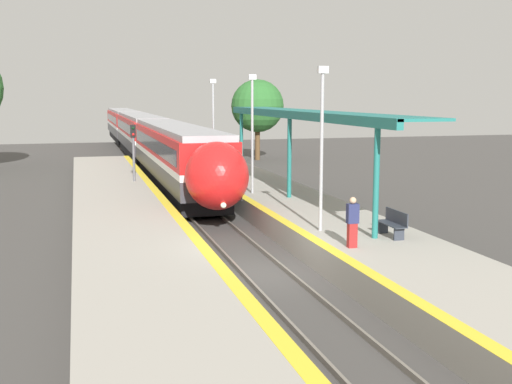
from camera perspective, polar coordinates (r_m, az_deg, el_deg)
name	(u,v)px	position (r m, az deg, el deg)	size (l,w,h in m)	color
ground_plane	(263,273)	(20.56, 0.64, -7.21)	(120.00, 120.00, 0.00)	#423F3D
rail_left	(241,272)	(20.36, -1.32, -7.15)	(0.08, 90.00, 0.15)	slate
rail_right	(285,269)	(20.74, 2.56, -6.86)	(0.08, 90.00, 0.15)	slate
train	(142,134)	(57.66, -10.13, 5.10)	(2.78, 66.00, 3.88)	black
platform_right	(373,251)	(21.78, 10.32, -5.22)	(4.26, 64.00, 0.91)	#9E998E
platform_left	(144,268)	(19.76, -9.92, -6.65)	(4.15, 64.00, 0.91)	#9E998E
platform_bench	(393,223)	(21.98, 12.11, -2.70)	(0.44, 1.52, 0.89)	#2D333D
person_waiting	(352,222)	(20.11, 8.57, -2.63)	(0.36, 0.22, 1.59)	maroon
railway_signal	(134,153)	(35.90, -10.82, 3.44)	(0.28, 0.28, 4.01)	#59595E
lamppost_near	(322,138)	(22.20, 5.86, 4.75)	(0.36, 0.20, 5.68)	#9E9EA3
lamppost_mid	(252,126)	(30.78, -0.34, 5.86)	(0.36, 0.20, 5.68)	#9E9EA3
lamppost_far	(213,120)	(39.57, -3.82, 6.45)	(0.36, 0.20, 5.68)	#9E9EA3
station_canopy	(302,116)	(29.71, 4.09, 6.77)	(2.02, 20.88, 4.01)	#1E6B66
background_tree_right	(257,106)	(55.91, 0.13, 7.65)	(4.55, 4.55, 6.97)	brown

